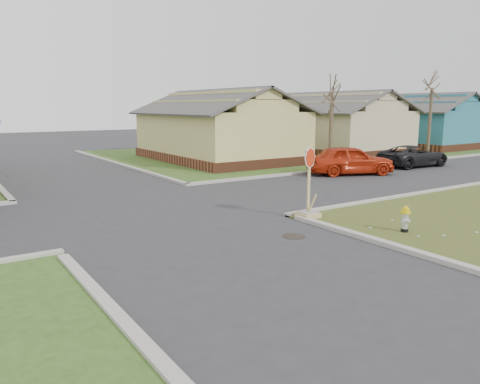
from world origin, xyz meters
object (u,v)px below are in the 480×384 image
fire_hydrant (405,217)px  stop_sign (308,202)px  red_sedan (350,160)px  dark_pickup (413,156)px

fire_hydrant → stop_sign: (-1.09, 2.83, 0.07)m
red_sedan → fire_hydrant: bearing=164.0°
stop_sign → dark_pickup: size_ratio=0.50×
stop_sign → red_sedan: bearing=38.3°
dark_pickup → fire_hydrant: bearing=128.7°
fire_hydrant → dark_pickup: 15.98m
fire_hydrant → stop_sign: 3.04m
fire_hydrant → dark_pickup: size_ratio=0.17×
stop_sign → red_sedan: 10.47m
stop_sign → red_sedan: stop_sign is taller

